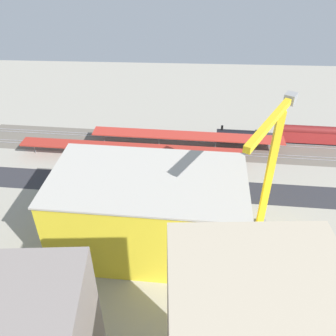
{
  "coord_description": "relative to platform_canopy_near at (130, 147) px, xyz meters",
  "views": [
    {
      "loc": [
        -5.33,
        77.82,
        59.93
      ],
      "look_at": [
        -1.3,
        0.28,
        4.48
      ],
      "focal_mm": 38.33,
      "sensor_mm": 36.0,
      "label": 1
    }
  ],
  "objects": [
    {
      "name": "box_truck_0",
      "position": [
        2.54,
        17.04,
        -2.11
      ],
      "size": [
        9.88,
        3.25,
        3.68
      ],
      "color": "black",
      "rests_on": "ground"
    },
    {
      "name": "platform_canopy_near",
      "position": [
        0.0,
        0.0,
        0.0
      ],
      "size": [
        65.79,
        7.96,
        4.13
      ],
      "color": "#A82D23",
      "rests_on": "ground"
    },
    {
      "name": "construction_building",
      "position": [
        -8.81,
        32.98,
        4.92
      ],
      "size": [
        39.29,
        22.98,
        17.61
      ],
      "primitive_type": "cube",
      "rotation": [
        0.0,
        0.0,
        -0.05
      ],
      "color": "yellow",
      "rests_on": "ground"
    },
    {
      "name": "street_tree_0",
      "position": [
        -16.71,
        19.11,
        0.41
      ],
      "size": [
        5.04,
        5.04,
        6.83
      ],
      "color": "brown",
      "rests_on": "ground"
    },
    {
      "name": "rail_bed",
      "position": [
        -10.35,
        -8.41,
        -3.89
      ],
      "size": [
        118.21,
        20.7,
        0.01
      ],
      "primitive_type": "cube",
      "rotation": [
        0.0,
        0.0,
        -0.05
      ],
      "color": "#665E54",
      "rests_on": "ground"
    },
    {
      "name": "parked_car_6",
      "position": [
        14.41,
        9.74,
        -3.12
      ],
      "size": [
        4.37,
        1.83,
        1.75
      ],
      "color": "black",
      "rests_on": "ground"
    },
    {
      "name": "construction_roof_slab",
      "position": [
        -8.81,
        32.98,
        13.92
      ],
      "size": [
        39.92,
        23.61,
        0.4
      ],
      "primitive_type": "cube",
      "rotation": [
        0.0,
        0.0,
        -0.05
      ],
      "color": "#B7B2A8",
      "rests_on": "construction_building"
    },
    {
      "name": "parked_car_5",
      "position": [
        7.66,
        9.53,
        -3.17
      ],
      "size": [
        4.83,
        1.98,
        1.63
      ],
      "color": "black",
      "rests_on": "ground"
    },
    {
      "name": "track_rails",
      "position": [
        -10.35,
        -8.41,
        -3.71
      ],
      "size": [
        117.47,
        14.28,
        0.12
      ],
      "color": "#9E9EA8",
      "rests_on": "ground"
    },
    {
      "name": "street_tree_2",
      "position": [
        15.26,
        17.34,
        1.13
      ],
      "size": [
        5.81,
        5.81,
        7.93
      ],
      "color": "brown",
      "rests_on": "ground"
    },
    {
      "name": "passenger_coach",
      "position": [
        -54.77,
        -11.8,
        -0.71
      ],
      "size": [
        20.07,
        3.92,
        6.03
      ],
      "color": "black",
      "rests_on": "ground"
    },
    {
      "name": "street_asphalt",
      "position": [
        -10.35,
        13.17,
        -3.89
      ],
      "size": [
        117.92,
        14.94,
        0.01
      ],
      "primitive_type": "cube",
      "rotation": [
        0.0,
        0.0,
        -0.05
      ],
      "color": "#2D2D33",
      "rests_on": "ground"
    },
    {
      "name": "parked_car_2",
      "position": [
        -13.36,
        9.69,
        -3.14
      ],
      "size": [
        4.61,
        2.03,
        1.67
      ],
      "color": "black",
      "rests_on": "ground"
    },
    {
      "name": "tower_crane",
      "position": [
        -32.91,
        28.5,
        14.64
      ],
      "size": [
        12.76,
        20.86,
        31.87
      ],
      "color": "gray",
      "rests_on": "ground"
    },
    {
      "name": "parked_car_4",
      "position": [
        -0.4,
        9.39,
        -3.17
      ],
      "size": [
        4.59,
        2.17,
        1.63
      ],
      "color": "black",
      "rests_on": "ground"
    },
    {
      "name": "locomotive",
      "position": [
        -34.11,
        -11.79,
        -1.99
      ],
      "size": [
        16.06,
        3.69,
        5.26
      ],
      "color": "black",
      "rests_on": "ground"
    },
    {
      "name": "parked_car_3",
      "position": [
        -7.26,
        9.87,
        -3.15
      ],
      "size": [
        4.83,
        2.19,
        1.64
      ],
      "color": "black",
      "rests_on": "ground"
    },
    {
      "name": "street_tree_1",
      "position": [
        0.61,
        18.82,
        1.64
      ],
      "size": [
        5.58,
        5.58,
        8.34
      ],
      "color": "brown",
      "rests_on": "ground"
    },
    {
      "name": "platform_canopy_far",
      "position": [
        -16.62,
        -7.14,
        0.33
      ],
      "size": [
        58.79,
        8.07,
        4.42
      ],
      "color": "#B73328",
      "rests_on": "ground"
    },
    {
      "name": "ground_plane",
      "position": [
        -10.35,
        10.32,
        -3.89
      ],
      "size": [
        188.18,
        188.18,
        0.0
      ],
      "primitive_type": "plane",
      "color": "#9E998C",
      "rests_on": "ground"
    },
    {
      "name": "box_truck_1",
      "position": [
        -21.27,
        16.78,
        -2.29
      ],
      "size": [
        8.84,
        3.56,
        3.27
      ],
      "color": "black",
      "rests_on": "ground"
    },
    {
      "name": "parked_car_0",
      "position": [
        -27.68,
        9.7,
        -3.13
      ],
      "size": [
        4.75,
        1.93,
        1.7
      ],
      "color": "black",
      "rests_on": "ground"
    },
    {
      "name": "traffic_light",
      "position": [
        -25.22,
        18.06,
        0.34
      ],
      "size": [
        0.5,
        0.36,
        6.34
      ],
      "color": "#333333",
      "rests_on": "ground"
    },
    {
      "name": "parked_car_1",
      "position": [
        -20.77,
        9.43,
        -3.11
      ],
      "size": [
        4.88,
        2.22,
        1.78
      ],
      "color": "black",
      "rests_on": "ground"
    }
  ]
}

